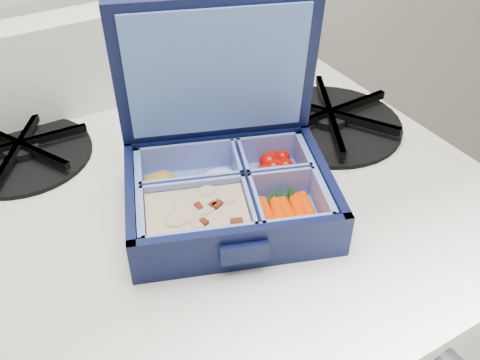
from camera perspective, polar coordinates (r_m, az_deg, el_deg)
bento_box at (r=0.58m, az=-1.15°, el=-1.65°), size 0.26×0.24×0.05m
burner_grate at (r=0.74m, az=9.48°, el=6.65°), size 0.21×0.21×0.03m
burner_grate_rear at (r=0.73m, az=-22.32°, el=2.98°), size 0.18×0.18×0.02m
fork at (r=0.71m, az=-4.59°, el=4.09°), size 0.12×0.14×0.01m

